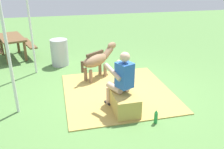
# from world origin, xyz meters

# --- Properties ---
(ground_plane) EXTENTS (24.00, 24.00, 0.00)m
(ground_plane) POSITION_xyz_m (0.00, 0.00, 0.00)
(ground_plane) COLOR #568442
(hay_patch) EXTENTS (2.68, 2.57, 0.02)m
(hay_patch) POSITION_xyz_m (-0.02, 0.09, 0.01)
(hay_patch) COLOR tan
(hay_patch) RESTS_ON ground
(hay_bale) EXTENTS (0.77, 0.48, 0.42)m
(hay_bale) POSITION_xyz_m (-0.92, 0.18, 0.21)
(hay_bale) COLOR tan
(hay_bale) RESTS_ON ground
(person_seated) EXTENTS (0.72, 0.58, 1.30)m
(person_seated) POSITION_xyz_m (-0.77, 0.23, 0.71)
(person_seated) COLOR #D8AD8C
(person_seated) RESTS_ON ground
(pony_standing) EXTENTS (0.93, 1.16, 0.91)m
(pony_standing) POSITION_xyz_m (0.94, 0.41, 0.55)
(pony_standing) COLOR #8C6B4C
(pony_standing) RESTS_ON ground
(soda_bottle) EXTENTS (0.07, 0.07, 0.29)m
(soda_bottle) POSITION_xyz_m (-1.45, -0.29, 0.14)
(soda_bottle) COLOR #268C3F
(soda_bottle) RESTS_ON ground
(water_barrel) EXTENTS (0.54, 0.54, 0.83)m
(water_barrel) POSITION_xyz_m (2.27, 1.38, 0.41)
(water_barrel) COLOR #B2B2B7
(water_barrel) RESTS_ON ground
(tent_pole_left) EXTENTS (0.06, 0.06, 2.39)m
(tent_pole_left) POSITION_xyz_m (-0.39, 2.36, 1.20)
(tent_pole_left) COLOR silver
(tent_pole_left) RESTS_ON ground
(tent_pole_right) EXTENTS (0.06, 0.06, 2.39)m
(tent_pole_right) POSITION_xyz_m (1.77, 2.10, 1.20)
(tent_pole_right) COLOR silver
(tent_pole_right) RESTS_ON ground
(picnic_bench) EXTENTS (1.83, 1.71, 0.75)m
(picnic_bench) POSITION_xyz_m (3.34, 2.91, 0.58)
(picnic_bench) COLOR brown
(picnic_bench) RESTS_ON ground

